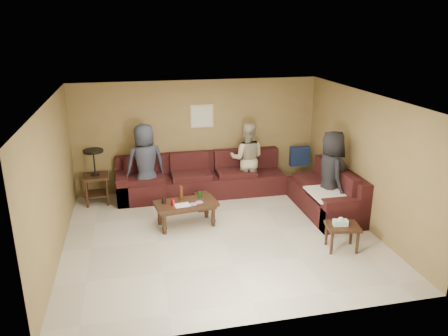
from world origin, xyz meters
name	(u,v)px	position (x,y,z in m)	size (l,w,h in m)	color
room	(220,148)	(0.00, 0.00, 1.66)	(5.60, 5.50, 2.50)	#B4AC98
sectional_sofa	(243,186)	(0.81, 1.52, 0.33)	(4.65, 2.90, 0.97)	#341112
coffee_table	(186,206)	(-0.55, 0.55, 0.41)	(1.22, 0.73, 0.76)	#311C10
end_table_left	(95,176)	(-2.27, 2.05, 0.62)	(0.56, 0.56, 1.19)	#311C10
side_table_right	(342,228)	(1.91, -0.93, 0.39)	(0.61, 0.53, 0.59)	#311C10
waste_bin	(202,201)	(-0.12, 1.24, 0.17)	(0.29, 0.29, 0.34)	#311C10
wall_art	(202,116)	(0.10, 2.48, 1.70)	(0.52, 0.04, 0.52)	tan
person_left	(146,164)	(-1.22, 1.88, 0.86)	(0.84, 0.55, 1.72)	#282B38
person_middle	(247,158)	(1.01, 1.95, 0.81)	(0.79, 0.61, 1.62)	gray
person_right	(331,174)	(2.31, 0.44, 0.86)	(0.84, 0.55, 1.73)	black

